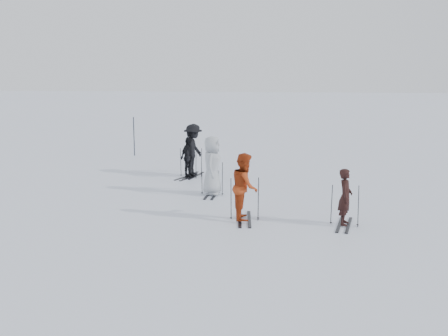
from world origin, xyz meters
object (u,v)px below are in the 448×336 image
object	(u,v)px
skier_near_dark	(345,198)
skier_uphill_far	(193,151)
skier_uphill_left	(188,158)
skier_red	(245,187)
piste_marker	(134,136)
skier_grey	(212,166)

from	to	relation	value
skier_near_dark	skier_uphill_far	xyz separation A→B (m)	(-5.05, 6.18, 0.22)
skier_near_dark	skier_uphill_left	world-z (taller)	skier_near_dark
skier_red	skier_uphill_left	size ratio (longest dim) A/B	1.23
skier_uphill_left	piste_marker	world-z (taller)	piste_marker
skier_near_dark	piste_marker	world-z (taller)	piste_marker
skier_red	skier_uphill_left	world-z (taller)	skier_red
skier_grey	piste_marker	xyz separation A→B (m)	(-4.48, 7.35, -0.06)
skier_uphill_left	skier_uphill_far	bearing A→B (deg)	-4.23
piste_marker	skier_red	bearing A→B (deg)	-60.81
skier_near_dark	skier_red	world-z (taller)	skier_red
piste_marker	skier_uphill_far	bearing A→B (deg)	-51.96
piste_marker	skier_uphill_left	bearing A→B (deg)	-54.87
skier_near_dark	skier_uphill_left	distance (m)	7.88
skier_near_dark	piste_marker	xyz separation A→B (m)	(-8.48, 10.56, 0.14)
skier_uphill_far	piste_marker	bearing A→B (deg)	52.08
skier_near_dark	skier_red	bearing A→B (deg)	95.44
skier_near_dark	skier_grey	world-z (taller)	skier_grey
skier_red	skier_uphill_far	world-z (taller)	skier_uphill_far
skier_grey	skier_uphill_far	bearing A→B (deg)	24.08
skier_grey	skier_uphill_far	size ratio (longest dim) A/B	0.97
skier_near_dark	skier_grey	size ratio (longest dim) A/B	0.80
skier_red	skier_uphill_far	distance (m)	6.31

